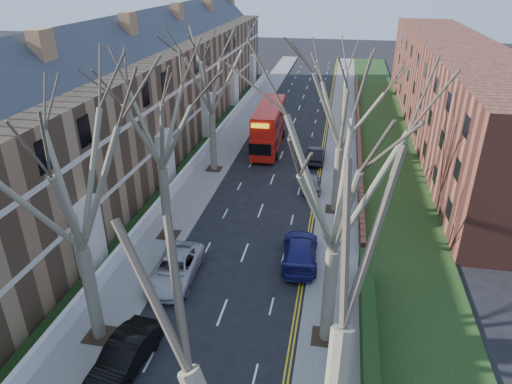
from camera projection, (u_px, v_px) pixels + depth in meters
The scene contains 17 objects.
pavement_left at pixel (237, 132), 52.60m from camera, with size 3.00×102.00×0.12m, color slate.
pavement_right at pixel (342, 139), 50.60m from camera, with size 3.00×102.00×0.12m, color slate.
terrace_left at pixel (141, 100), 44.40m from camera, with size 9.70×78.00×13.60m.
flats_right at pixel (452, 91), 50.04m from camera, with size 13.97×54.00×10.00m.
front_wall_left at pixel (203, 151), 45.57m from camera, with size 0.30×78.00×1.00m.
grass_verge_right at pixel (384, 141), 49.81m from camera, with size 6.00×102.00×0.06m.
tree_left_mid at pixel (66, 166), 19.25m from camera, with size 10.50×10.50×14.71m.
tree_left_far at pixel (156, 109), 28.21m from camera, with size 10.15×10.15×14.22m.
tree_left_dist at pixel (210, 67), 38.66m from camera, with size 10.50×10.50×14.71m.
tree_right_mid at pixel (340, 167), 19.12m from camera, with size 10.50×10.50×14.71m.
tree_right_far at pixel (345, 94), 31.60m from camera, with size 10.15×10.15×14.22m.
double_decker_bus at pixel (269, 128), 47.41m from camera, with size 2.94×10.59×4.42m.
car_left_mid at pixel (125, 356), 21.30m from camera, with size 1.66×4.76×1.57m, color black.
car_left_far at pixel (175, 268), 27.54m from camera, with size 2.52×5.47×1.52m, color #AFAFB5.
car_right_near at pixel (300, 251), 29.22m from camera, with size 2.22×5.46×1.58m, color navy.
car_right_mid at pixel (311, 182), 38.87m from camera, with size 1.56×3.87×1.32m, color gray.
car_right_far at pixel (316, 155), 44.47m from camera, with size 1.50×4.31×1.42m, color black.
Camera 1 is at (5.49, -9.97, 17.05)m, focal length 32.00 mm.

